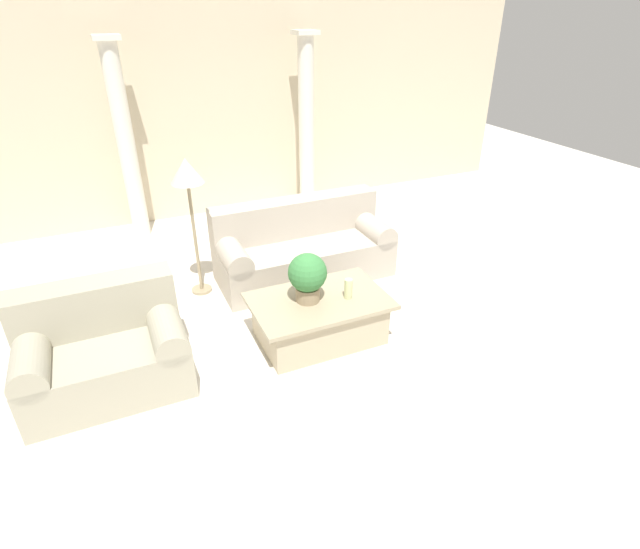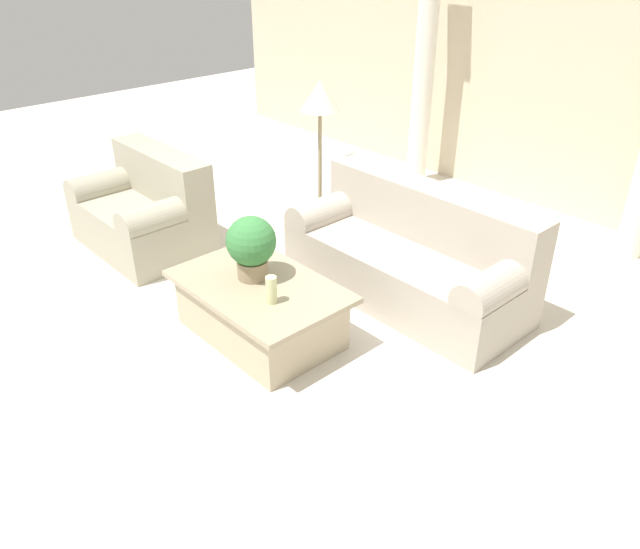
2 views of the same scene
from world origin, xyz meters
The scene contains 10 objects.
ground_plane centered at (0.00, 0.00, 0.00)m, with size 16.00×16.00×0.00m, color silver.
wall_back centered at (0.00, 3.27, 1.60)m, with size 10.00×0.06×3.20m.
sofa_long centered at (0.28, 0.77, 0.35)m, with size 2.01×0.84×0.89m.
loveseat centered at (-1.97, -0.35, 0.36)m, with size 1.30×0.84×0.89m.
coffee_table centered at (-0.07, -0.49, 0.23)m, with size 1.28×0.83×0.44m.
potted_plant centered at (-0.17, -0.46, 0.71)m, with size 0.36×0.36×0.47m.
pillar_candle centered at (0.19, -0.57, 0.54)m, with size 0.08×0.08×0.20m.
floor_lamp centered at (-0.92, 0.89, 1.30)m, with size 0.35×0.35×1.53m.
column_left centered at (-1.34, 2.80, 1.30)m, with size 0.32×0.32×2.55m.
column_right centered at (1.20, 2.80, 1.30)m, with size 0.32×0.32×2.55m.
Camera 1 is at (-1.70, -4.12, 2.90)m, focal length 28.00 mm.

